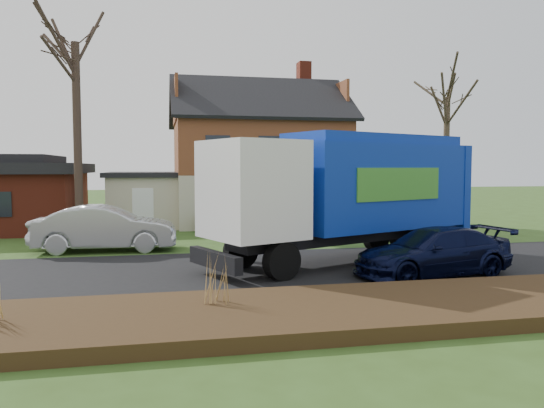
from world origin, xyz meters
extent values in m
plane|color=#2F4918|center=(0.00, 0.00, 0.00)|extent=(120.00, 120.00, 0.00)
cube|color=black|center=(0.00, 0.00, 0.01)|extent=(80.00, 7.00, 0.02)
cube|color=#302110|center=(0.00, -5.30, 0.15)|extent=(80.00, 3.50, 0.30)
cube|color=#BEB299|center=(2.00, 14.00, 1.35)|extent=(9.00, 7.50, 2.70)
cube|color=#573219|center=(2.00, 14.00, 4.10)|extent=(9.00, 7.50, 2.80)
cube|color=maroon|center=(5.00, 15.00, 8.46)|extent=(0.70, 0.90, 1.60)
cube|color=#BEB299|center=(-4.20, 13.50, 1.30)|extent=(3.50, 5.50, 2.60)
cube|color=black|center=(-4.20, 13.50, 2.72)|extent=(3.90, 5.90, 0.24)
cylinder|color=black|center=(-0.12, -1.55, 0.54)|extent=(1.13, 0.75, 1.07)
cylinder|color=black|center=(-0.96, 0.45, 0.54)|extent=(1.13, 0.75, 1.07)
cylinder|color=black|center=(5.30, 0.73, 0.54)|extent=(1.13, 0.75, 1.07)
cylinder|color=black|center=(4.46, 2.73, 0.54)|extent=(1.13, 0.75, 1.07)
cylinder|color=black|center=(6.54, 1.25, 0.54)|extent=(1.13, 0.75, 1.07)
cylinder|color=black|center=(5.70, 3.25, 0.54)|extent=(1.13, 0.75, 1.07)
cube|color=black|center=(2.79, 0.85, 0.88)|extent=(8.66, 4.58, 0.36)
cube|color=white|center=(-0.78, -0.65, 2.48)|extent=(3.19, 3.30, 2.79)
cube|color=black|center=(-1.82, -1.09, 2.63)|extent=(0.95, 2.12, 0.93)
cube|color=black|center=(-1.92, -1.13, 0.57)|extent=(1.24, 2.48, 0.46)
cube|color=#0C2D9B|center=(3.69, 1.23, 2.48)|extent=(6.99, 4.89, 2.79)
cube|color=#0C2D9B|center=(3.69, 1.23, 4.02)|extent=(6.59, 4.49, 0.31)
cube|color=#0C2D9B|center=(6.79, 2.53, 2.37)|extent=(1.35, 2.57, 2.99)
cube|color=#3C892D|center=(4.06, -0.04, 2.58)|extent=(3.44, 1.48, 1.03)
cube|color=#3C892D|center=(3.04, 2.38, 2.58)|extent=(3.44, 1.48, 1.03)
imported|color=#AAADB2|center=(-5.37, 4.79, 0.85)|extent=(5.21, 1.98, 1.70)
imported|color=black|center=(4.26, -1.80, 0.69)|extent=(4.99, 2.66, 1.38)
cylinder|color=#392A22|center=(-6.77, 8.20, 4.17)|extent=(0.35, 0.35, 8.34)
cylinder|color=#453929|center=(10.75, 8.81, 3.30)|extent=(0.30, 0.30, 6.60)
cylinder|color=#453829|center=(2.63, 22.02, 3.91)|extent=(0.30, 0.30, 7.83)
cone|color=olive|center=(-2.20, -4.77, 0.80)|extent=(0.04, 0.04, 1.00)
cone|color=olive|center=(-2.36, -4.77, 0.80)|extent=(0.04, 0.04, 1.00)
cone|color=olive|center=(-2.04, -4.77, 0.80)|extent=(0.04, 0.04, 1.00)
cone|color=olive|center=(-2.20, -4.64, 0.80)|extent=(0.04, 0.04, 1.00)
cone|color=olive|center=(-2.20, -4.90, 0.80)|extent=(0.04, 0.04, 1.00)
camera|label=1|loc=(-3.34, -15.56, 3.12)|focal=35.00mm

